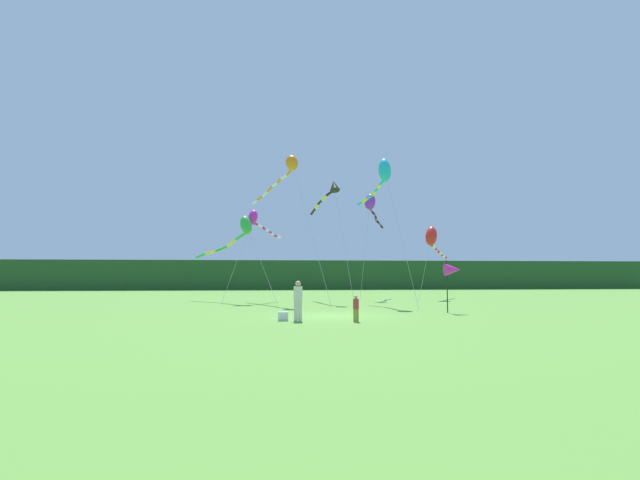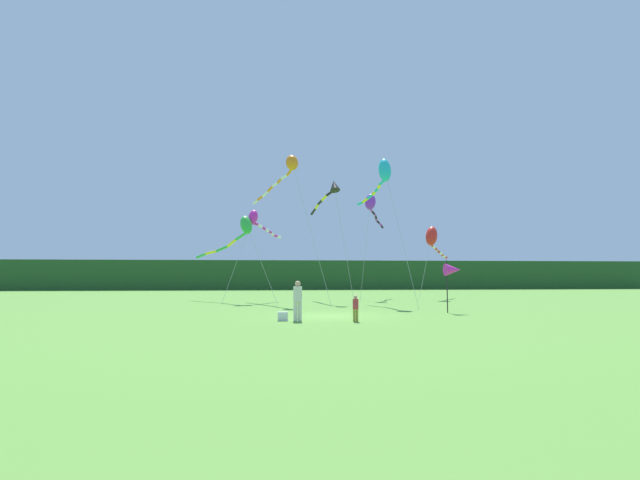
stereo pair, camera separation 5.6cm
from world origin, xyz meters
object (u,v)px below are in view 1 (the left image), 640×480
at_px(kite_cyan, 383,173).
at_px(kite_black, 330,191).
at_px(kite_green, 241,230).
at_px(kite_orange, 287,169).
at_px(person_adult, 298,299).
at_px(kite_red, 432,238).
at_px(person_child, 356,307).
at_px(banner_flag_pole, 453,270).
at_px(kite_purple, 371,205).
at_px(kite_magenta, 256,220).
at_px(cooler_box, 283,316).

bearing_deg(kite_cyan, kite_black, 126.60).
xyz_separation_m(kite_green, kite_cyan, (10.36, -4.18, 3.82)).
relative_size(kite_orange, kite_black, 1.16).
height_order(person_adult, kite_red, kite_red).
height_order(person_child, kite_green, kite_green).
bearing_deg(kite_black, banner_flag_pole, -64.76).
distance_m(kite_cyan, kite_purple, 8.39).
relative_size(kite_green, kite_red, 1.32).
relative_size(banner_flag_pole, kite_red, 0.45).
bearing_deg(kite_green, person_adult, -76.67).
xyz_separation_m(person_adult, kite_magenta, (-2.47, 15.57, 5.40)).
relative_size(person_child, cooler_box, 2.59).
height_order(person_adult, kite_black, kite_black).
relative_size(person_child, kite_red, 0.18).
relative_size(person_adult, banner_flag_pole, 0.63).
height_order(person_child, kite_orange, kite_orange).
relative_size(banner_flag_pole, kite_magenta, 0.40).
bearing_deg(kite_green, kite_red, 10.74).
relative_size(banner_flag_pole, kite_green, 0.34).
xyz_separation_m(kite_cyan, kite_black, (-3.30, 4.45, -0.57)).
bearing_deg(kite_cyan, kite_green, 158.04).
relative_size(cooler_box, kite_green, 0.05).
relative_size(kite_black, kite_purple, 1.04).
relative_size(kite_green, kite_orange, 0.76).
relative_size(kite_black, kite_magenta, 1.33).
relative_size(cooler_box, kite_purple, 0.05).
distance_m(kite_orange, kite_cyan, 7.52).
bearing_deg(kite_black, kite_orange, -158.99).
bearing_deg(cooler_box, kite_purple, 66.65).
xyz_separation_m(kite_green, kite_magenta, (1.16, 0.27, 0.81)).
bearing_deg(kite_red, person_child, -118.27).
bearing_deg(kite_black, kite_magenta, -179.98).
bearing_deg(kite_magenta, kite_purple, 20.87).
height_order(person_child, kite_cyan, kite_cyan).
relative_size(person_adult, kite_green, 0.21).
bearing_deg(person_adult, kite_red, 55.22).
relative_size(person_adult, kite_cyan, 0.17).
bearing_deg(cooler_box, person_adult, -22.75).
xyz_separation_m(kite_cyan, kite_magenta, (-9.20, 4.45, -3.01)).
relative_size(kite_orange, kite_purple, 1.21).
bearing_deg(person_adult, kite_black, 77.59).
bearing_deg(kite_orange, kite_black, 21.01).
height_order(kite_cyan, kite_magenta, kite_cyan).
height_order(cooler_box, kite_green, kite_green).
relative_size(person_child, kite_orange, 0.11).
bearing_deg(kite_orange, person_adult, -89.78).
bearing_deg(kite_black, cooler_box, -105.01).
bearing_deg(person_child, person_adult, 168.16).
distance_m(person_adult, kite_purple, 22.09).
distance_m(person_child, cooler_box, 3.40).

